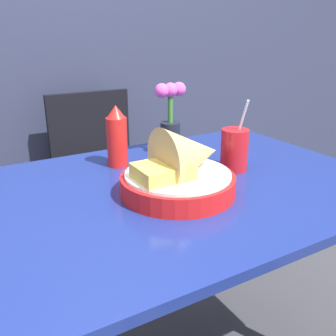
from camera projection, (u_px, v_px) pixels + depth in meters
name	position (u px, v px, depth m)	size (l,w,h in m)	color
dining_table	(163.00, 219.00, 1.04)	(1.23, 0.80, 0.72)	navy
chair_far_window	(99.00, 166.00, 1.80)	(0.40, 0.40, 0.85)	black
food_basket	(182.00, 170.00, 0.96)	(0.30, 0.30, 0.18)	red
ketchup_bottle	(117.00, 137.00, 1.14)	(0.06, 0.06, 0.19)	red
drink_cup	(234.00, 151.00, 1.12)	(0.08, 0.08, 0.22)	red
flower_vase	(170.00, 120.00, 1.25)	(0.11, 0.07, 0.24)	black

